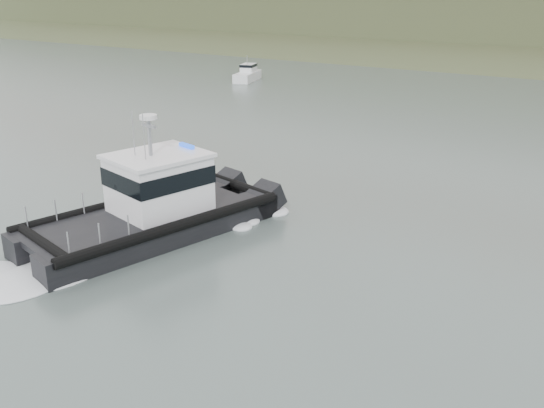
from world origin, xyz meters
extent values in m
plane|color=#53635C|center=(0.00, 0.00, 0.00)|extent=(400.00, 400.00, 0.00)
cube|color=black|center=(-7.26, 7.60, 0.47)|extent=(4.07, 12.27, 1.34)
cube|color=black|center=(-4.33, 6.95, 0.47)|extent=(4.07, 12.27, 1.34)
cube|color=black|center=(-5.92, 6.73, 1.00)|extent=(6.64, 11.29, 0.28)
cube|color=white|center=(-5.67, 7.82, 2.42)|extent=(4.13, 4.64, 2.56)
cube|color=black|center=(-5.67, 7.82, 2.88)|extent=(4.21, 4.72, 0.84)
cube|color=white|center=(-5.67, 7.82, 3.79)|extent=(4.40, 4.90, 0.18)
cylinder|color=gray|center=(-5.75, 7.49, 4.70)|extent=(0.18, 0.18, 2.00)
cylinder|color=white|center=(-5.75, 7.49, 5.65)|extent=(0.78, 0.78, 0.20)
cube|color=white|center=(-31.49, 49.93, 0.48)|extent=(3.63, 6.09, 1.16)
cube|color=white|center=(-31.64, 50.38, 1.44)|extent=(2.18, 2.68, 1.16)
cube|color=black|center=(-31.64, 50.38, 1.83)|extent=(2.25, 2.74, 0.34)
cylinder|color=gray|center=(-31.49, 49.93, 2.50)|extent=(0.08, 0.08, 1.16)
camera|label=1|loc=(13.84, -11.57, 11.17)|focal=40.00mm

